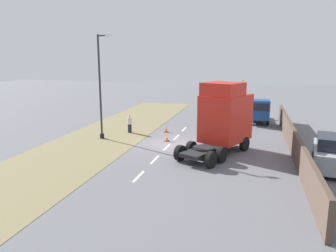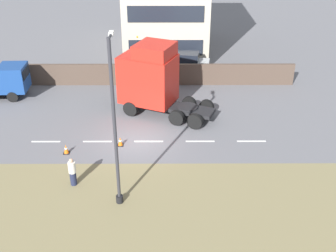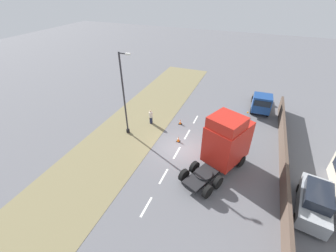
# 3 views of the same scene
# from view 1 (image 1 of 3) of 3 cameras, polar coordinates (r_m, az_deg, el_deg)

# --- Properties ---
(ground_plane) EXTENTS (120.00, 120.00, 0.00)m
(ground_plane) POSITION_cam_1_polar(r_m,az_deg,el_deg) (25.44, 0.21, -3.27)
(ground_plane) COLOR slate
(ground_plane) RESTS_ON ground
(grass_verge) EXTENTS (7.00, 44.00, 0.01)m
(grass_verge) POSITION_cam_1_polar(r_m,az_deg,el_deg) (27.49, -12.01, -2.36)
(grass_verge) COLOR olive
(grass_verge) RESTS_ON ground
(lane_markings) EXTENTS (0.16, 14.60, 0.00)m
(lane_markings) POSITION_cam_1_polar(r_m,az_deg,el_deg) (24.79, -0.19, -3.68)
(lane_markings) COLOR white
(lane_markings) RESTS_ON ground
(boundary_wall) EXTENTS (0.25, 24.00, 1.75)m
(boundary_wall) POSITION_cam_1_polar(r_m,az_deg,el_deg) (24.67, 20.94, -2.47)
(boundary_wall) COLOR #4C3D33
(boundary_wall) RESTS_ON ground
(lorry_cab) EXTENTS (4.87, 6.76, 5.11)m
(lorry_cab) POSITION_cam_1_polar(r_m,az_deg,el_deg) (23.47, 9.73, 1.48)
(lorry_cab) COLOR black
(lorry_cab) RESTS_ON ground
(flatbed_truck) EXTENTS (2.25, 5.52, 2.50)m
(flatbed_truck) POSITION_cam_1_polar(r_m,az_deg,el_deg) (34.29, 15.44, 2.54)
(flatbed_truck) COLOR navy
(flatbed_truck) RESTS_ON ground
(parked_car) EXTENTS (2.56, 4.70, 2.13)m
(parked_car) POSITION_cam_1_polar(r_m,az_deg,el_deg) (21.92, 26.50, -4.28)
(parked_car) COLOR #9EA3A8
(parked_car) RESTS_ON ground
(lamp_post) EXTENTS (1.30, 0.35, 8.41)m
(lamp_post) POSITION_cam_1_polar(r_m,az_deg,el_deg) (27.22, -11.61, 5.81)
(lamp_post) COLOR black
(lamp_post) RESTS_ON ground
(pedestrian) EXTENTS (0.39, 0.39, 1.62)m
(pedestrian) POSITION_cam_1_polar(r_m,az_deg,el_deg) (29.45, -6.70, 0.34)
(pedestrian) COLOR #1E233D
(pedestrian) RESTS_ON ground
(traffic_cone_lead) EXTENTS (0.36, 0.36, 0.58)m
(traffic_cone_lead) POSITION_cam_1_polar(r_m,az_deg,el_deg) (29.59, -0.35, -0.52)
(traffic_cone_lead) COLOR black
(traffic_cone_lead) RESTS_ON ground
(traffic_cone_trailing) EXTENTS (0.36, 0.36, 0.58)m
(traffic_cone_trailing) POSITION_cam_1_polar(r_m,az_deg,el_deg) (26.43, -0.22, -2.05)
(traffic_cone_trailing) COLOR black
(traffic_cone_trailing) RESTS_ON ground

